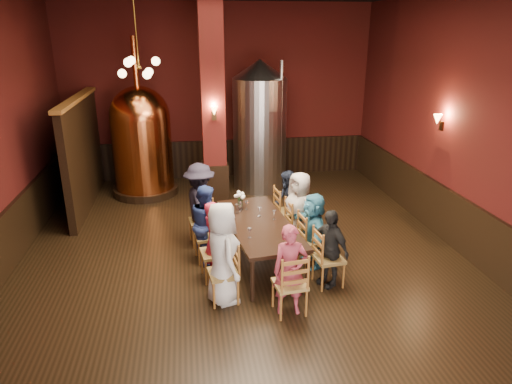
{
  "coord_description": "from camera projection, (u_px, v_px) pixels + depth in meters",
  "views": [
    {
      "loc": [
        -0.89,
        -7.12,
        3.88
      ],
      "look_at": [
        0.24,
        0.2,
        1.2
      ],
      "focal_mm": 32.0,
      "sensor_mm": 36.0,
      "label": 1
    }
  ],
  "objects": [
    {
      "name": "steel_vessel",
      "position": [
        260.0,
        126.0,
        11.24
      ],
      "size": [
        1.74,
        1.74,
        3.18
      ],
      "rotation": [
        0.0,
        0.0,
        0.43
      ],
      "color": "#B2B2B7",
      "rests_on": "ground"
    },
    {
      "name": "copper_kettle",
      "position": [
        142.0,
        140.0,
        10.88
      ],
      "size": [
        1.82,
        1.82,
        3.71
      ],
      "rotation": [
        0.0,
        0.0,
        -0.38
      ],
      "color": "black",
      "rests_on": "ground"
    },
    {
      "name": "person_3",
      "position": [
        200.0,
        205.0,
        8.44
      ],
      "size": [
        0.79,
        1.12,
        1.58
      ],
      "primitive_type": "imported",
      "rotation": [
        0.0,
        0.0,
        1.79
      ],
      "color": "black",
      "rests_on": "ground"
    },
    {
      "name": "wainscot_left",
      "position": [
        0.0,
        251.0,
        7.33
      ],
      "size": [
        0.08,
        9.9,
        1.0
      ],
      "primitive_type": "cube",
      "color": "black",
      "rests_on": "ground"
    },
    {
      "name": "room",
      "position": [
        243.0,
        135.0,
        7.3
      ],
      "size": [
        10.0,
        10.02,
        4.5
      ],
      "color": "black",
      "rests_on": "ground"
    },
    {
      "name": "chair_2",
      "position": [
        207.0,
        236.0,
        7.95
      ],
      "size": [
        0.51,
        0.51,
        0.92
      ],
      "primitive_type": null,
      "rotation": [
        0.0,
        0.0,
        -1.45
      ],
      "color": "#935625",
      "rests_on": "ground"
    },
    {
      "name": "dining_table",
      "position": [
        259.0,
        226.0,
        7.79
      ],
      "size": [
        1.29,
        2.5,
        0.75
      ],
      "rotation": [
        0.0,
        0.0,
        0.12
      ],
      "color": "black",
      "rests_on": "ground"
    },
    {
      "name": "wainscot_back",
      "position": [
        221.0,
        158.0,
        12.51
      ],
      "size": [
        7.9,
        0.08,
        1.0
      ],
      "primitive_type": "cube",
      "color": "black",
      "rests_on": "ground"
    },
    {
      "name": "partition",
      "position": [
        83.0,
        155.0,
        10.17
      ],
      "size": [
        0.22,
        3.5,
        2.4
      ],
      "primitive_type": "cube",
      "color": "black",
      "rests_on": "ground"
    },
    {
      "name": "wine_glass_4",
      "position": [
        250.0,
        233.0,
        7.17
      ],
      "size": [
        0.07,
        0.07,
        0.17
      ],
      "primitive_type": null,
      "color": "white",
      "rests_on": "dining_table"
    },
    {
      "name": "person_8",
      "position": [
        290.0,
        270.0,
        6.39
      ],
      "size": [
        0.51,
        0.35,
        1.35
      ],
      "primitive_type": "imported",
      "rotation": [
        0.0,
        0.0,
        6.23
      ],
      "color": "#9C3445",
      "rests_on": "ground"
    },
    {
      "name": "pendant_cluster",
      "position": [
        139.0,
        67.0,
        9.45
      ],
      "size": [
        0.9,
        0.9,
        1.7
      ],
      "primitive_type": null,
      "color": "#A57226",
      "rests_on": "room"
    },
    {
      "name": "wine_glass_1",
      "position": [
        260.0,
        212.0,
        7.99
      ],
      "size": [
        0.07,
        0.07,
        0.17
      ],
      "primitive_type": null,
      "color": "white",
      "rests_on": "dining_table"
    },
    {
      "name": "wine_glass_2",
      "position": [
        274.0,
        215.0,
        7.86
      ],
      "size": [
        0.07,
        0.07,
        0.17
      ],
      "primitive_type": null,
      "color": "white",
      "rests_on": "dining_table"
    },
    {
      "name": "chair_0",
      "position": [
        223.0,
        273.0,
        6.74
      ],
      "size": [
        0.51,
        0.51,
        0.92
      ],
      "primitive_type": null,
      "rotation": [
        0.0,
        0.0,
        -1.45
      ],
      "color": "#935625",
      "rests_on": "ground"
    },
    {
      "name": "rose_vase",
      "position": [
        240.0,
        198.0,
        8.26
      ],
      "size": [
        0.2,
        0.2,
        0.35
      ],
      "color": "white",
      "rests_on": "dining_table"
    },
    {
      "name": "chair_4",
      "position": [
        329.0,
        258.0,
        7.18
      ],
      "size": [
        0.51,
        0.51,
        0.92
      ],
      "primitive_type": null,
      "rotation": [
        0.0,
        0.0,
        1.69
      ],
      "color": "#935625",
      "rests_on": "ground"
    },
    {
      "name": "person_4",
      "position": [
        329.0,
        248.0,
        7.12
      ],
      "size": [
        0.63,
        0.81,
        1.28
      ],
      "primitive_type": "imported",
      "rotation": [
        0.0,
        0.0,
        5.22
      ],
      "color": "black",
      "rests_on": "ground"
    },
    {
      "name": "person_2",
      "position": [
        207.0,
        223.0,
        7.87
      ],
      "size": [
        0.43,
        0.72,
        1.39
      ],
      "primitive_type": "imported",
      "rotation": [
        0.0,
        0.0,
        1.72
      ],
      "color": "navy",
      "rests_on": "ground"
    },
    {
      "name": "wine_glass_3",
      "position": [
        237.0,
        209.0,
        8.12
      ],
      "size": [
        0.07,
        0.07,
        0.17
      ],
      "primitive_type": null,
      "color": "white",
      "rests_on": "dining_table"
    },
    {
      "name": "wine_glass_5",
      "position": [
        240.0,
        207.0,
        8.2
      ],
      "size": [
        0.07,
        0.07,
        0.17
      ],
      "primitive_type": null,
      "color": "white",
      "rests_on": "dining_table"
    },
    {
      "name": "chair_3",
      "position": [
        201.0,
        221.0,
        8.55
      ],
      "size": [
        0.51,
        0.51,
        0.92
      ],
      "primitive_type": null,
      "rotation": [
        0.0,
        0.0,
        -1.45
      ],
      "color": "#935625",
      "rests_on": "ground"
    },
    {
      "name": "wainscot_right",
      "position": [
        455.0,
        221.0,
        8.46
      ],
      "size": [
        0.08,
        9.9,
        1.0
      ],
      "primitive_type": "cube",
      "color": "black",
      "rests_on": "ground"
    },
    {
      "name": "person_0",
      "position": [
        223.0,
        253.0,
        6.63
      ],
      "size": [
        0.67,
        0.86,
        1.57
      ],
      "primitive_type": "imported",
      "rotation": [
        0.0,
        0.0,
        1.81
      ],
      "color": "silver",
      "rests_on": "ground"
    },
    {
      "name": "person_5",
      "position": [
        313.0,
        230.0,
        7.72
      ],
      "size": [
        0.46,
        1.23,
        1.3
      ],
      "primitive_type": "imported",
      "rotation": [
        0.0,
        0.0,
        4.77
      ],
      "color": "teal",
      "rests_on": "ground"
    },
    {
      "name": "chair_1",
      "position": [
        214.0,
        253.0,
        7.35
      ],
      "size": [
        0.51,
        0.51,
        0.92
      ],
      "primitive_type": null,
      "rotation": [
        0.0,
        0.0,
        -1.45
      ],
      "color": "#935625",
      "rests_on": "ground"
    },
    {
      "name": "person_6",
      "position": [
        299.0,
        211.0,
        8.29
      ],
      "size": [
        0.73,
        0.85,
        1.47
      ],
      "primitive_type": "imported",
      "rotation": [
        0.0,
        0.0,
        5.15
      ],
      "color": "#B6ABA0",
      "rests_on": "ground"
    },
    {
      "name": "wine_glass_0",
      "position": [
        246.0,
        205.0,
        8.28
      ],
      "size": [
        0.07,
        0.07,
        0.17
      ],
      "primitive_type": null,
      "color": "white",
      "rests_on": "dining_table"
    },
    {
      "name": "person_1",
      "position": [
        214.0,
        241.0,
        7.28
      ],
      "size": [
        0.47,
        0.57,
        1.34
      ],
      "primitive_type": "imported",
      "rotation": [
        0.0,
        0.0,
        1.93
      ],
      "color": "#B21E38",
      "rests_on": "ground"
    },
    {
      "name": "chair_8",
      "position": [
        290.0,
        284.0,
        6.46
      ],
      "size": [
        0.51,
        0.51,
        0.92
      ],
      "primitive_type": null,
      "rotation": [
        0.0,
        0.0,
        3.26
      ],
      "color": "#935625",
      "rests_on": "ground"
    },
    {
      "name": "chair_5",
      "position": [
        312.0,
        240.0,
        7.78
      ],
      "size": [
        0.51,
        0.51,
        0.92
      ],
      "primitive_type": null,
      "rotation": [
        0.0,
        0.0,
        1.69
      ],
      "color": "#935625",
      "rests_on": "ground"
    },
    {
      "name": "column",
      "position": [
        213.0,
        107.0,
        9.86
      ],
      "size": [
        0.58,
        0.58,
        4.5
      ],
      "primitive_type": "cube",
      "color": "#460F0F",
      "rests_on": "ground"
    },
    {
      "name": "sconce_wall",
      "position": [
        442.0,
        122.0,
        8.62
      ],
      "size": [
        0.2,
        0.2,
        0.36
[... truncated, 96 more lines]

